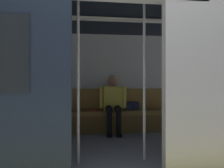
{
  "coord_description": "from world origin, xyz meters",
  "views": [
    {
      "loc": [
        0.39,
        2.41,
        0.99
      ],
      "look_at": [
        -0.11,
        -1.32,
        1.0
      ],
      "focal_mm": 37.18,
      "sensor_mm": 36.0,
      "label": 1
    }
  ],
  "objects_px": {
    "handbag": "(132,106)",
    "grab_pole_far": "(144,81)",
    "bench_seat": "(100,116)",
    "grab_pole_door": "(78,81)",
    "train_car": "(102,54)",
    "person_seated": "(113,100)",
    "book": "(95,110)"
  },
  "relations": [
    {
      "from": "train_car",
      "to": "person_seated",
      "type": "distance_m",
      "value": 1.35
    },
    {
      "from": "handbag",
      "to": "grab_pole_far",
      "type": "relative_size",
      "value": 0.13
    },
    {
      "from": "bench_seat",
      "to": "handbag",
      "type": "bearing_deg",
      "value": -175.42
    },
    {
      "from": "train_car",
      "to": "handbag",
      "type": "distance_m",
      "value": 1.66
    },
    {
      "from": "train_car",
      "to": "book",
      "type": "distance_m",
      "value": 1.52
    },
    {
      "from": "handbag",
      "to": "person_seated",
      "type": "bearing_deg",
      "value": 14.17
    },
    {
      "from": "grab_pole_far",
      "to": "grab_pole_door",
      "type": "bearing_deg",
      "value": 3.34
    },
    {
      "from": "person_seated",
      "to": "book",
      "type": "relative_size",
      "value": 5.34
    },
    {
      "from": "bench_seat",
      "to": "grab_pole_far",
      "type": "bearing_deg",
      "value": 103.32
    },
    {
      "from": "handbag",
      "to": "grab_pole_far",
      "type": "xyz_separation_m",
      "value": [
        0.26,
        1.86,
        0.5
      ]
    },
    {
      "from": "grab_pole_door",
      "to": "handbag",
      "type": "bearing_deg",
      "value": -120.2
    },
    {
      "from": "person_seated",
      "to": "grab_pole_far",
      "type": "bearing_deg",
      "value": 95.47
    },
    {
      "from": "person_seated",
      "to": "handbag",
      "type": "relative_size",
      "value": 4.52
    },
    {
      "from": "person_seated",
      "to": "grab_pole_far",
      "type": "distance_m",
      "value": 1.8
    },
    {
      "from": "grab_pole_door",
      "to": "grab_pole_far",
      "type": "distance_m",
      "value": 0.86
    },
    {
      "from": "bench_seat",
      "to": "handbag",
      "type": "distance_m",
      "value": 0.71
    },
    {
      "from": "bench_seat",
      "to": "grab_pole_door",
      "type": "height_order",
      "value": "grab_pole_door"
    },
    {
      "from": "grab_pole_far",
      "to": "bench_seat",
      "type": "bearing_deg",
      "value": -76.68
    },
    {
      "from": "person_seated",
      "to": "handbag",
      "type": "bearing_deg",
      "value": -165.83
    },
    {
      "from": "book",
      "to": "grab_pole_door",
      "type": "height_order",
      "value": "grab_pole_door"
    },
    {
      "from": "handbag",
      "to": "grab_pole_door",
      "type": "height_order",
      "value": "grab_pole_door"
    },
    {
      "from": "bench_seat",
      "to": "grab_pole_far",
      "type": "distance_m",
      "value": 1.98
    },
    {
      "from": "handbag",
      "to": "book",
      "type": "distance_m",
      "value": 0.8
    },
    {
      "from": "grab_pole_far",
      "to": "book",
      "type": "bearing_deg",
      "value": -73.83
    },
    {
      "from": "person_seated",
      "to": "bench_seat",
      "type": "bearing_deg",
      "value": -11.42
    },
    {
      "from": "train_car",
      "to": "person_seated",
      "type": "bearing_deg",
      "value": -107.29
    },
    {
      "from": "bench_seat",
      "to": "grab_pole_door",
      "type": "xyz_separation_m",
      "value": [
        0.43,
        1.86,
        0.69
      ]
    },
    {
      "from": "handbag",
      "to": "grab_pole_door",
      "type": "distance_m",
      "value": 2.27
    },
    {
      "from": "person_seated",
      "to": "book",
      "type": "height_order",
      "value": "person_seated"
    },
    {
      "from": "handbag",
      "to": "grab_pole_far",
      "type": "bearing_deg",
      "value": 82.13
    },
    {
      "from": "bench_seat",
      "to": "book",
      "type": "distance_m",
      "value": 0.17
    },
    {
      "from": "book",
      "to": "grab_pole_door",
      "type": "bearing_deg",
      "value": 105.29
    }
  ]
}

